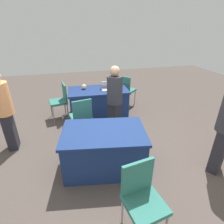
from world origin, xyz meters
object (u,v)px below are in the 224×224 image
at_px(chair_tucked_left, 81,115).
at_px(person_attendee_browsing, 115,98).
at_px(scissors_red, 117,88).
at_px(person_presenter, 4,109).
at_px(chair_near_front, 61,99).
at_px(chair_aisle, 126,89).
at_px(chair_tucked_right, 142,196).
at_px(laptop_silver, 107,88).
at_px(table_foreground, 99,102).
at_px(table_mid_right, 104,149).
at_px(yarn_ball, 84,87).

relative_size(chair_tucked_left, person_attendee_browsing, 0.60).
xyz_separation_m(chair_tucked_left, scissors_red, (-1.13, -1.03, 0.20)).
bearing_deg(person_presenter, person_attendee_browsing, -92.29).
height_order(chair_near_front, chair_aisle, chair_aisle).
height_order(chair_near_front, chair_tucked_right, chair_tucked_right).
relative_size(laptop_silver, scissors_red, 1.80).
relative_size(chair_tucked_right, laptop_silver, 2.98).
bearing_deg(scissors_red, chair_near_front, -125.26).
bearing_deg(table_foreground, chair_tucked_right, 88.33).
bearing_deg(laptop_silver, chair_tucked_left, 49.67).
height_order(table_foreground, table_mid_right, same).
bearing_deg(person_attendee_browsing, table_mid_right, -48.30).
height_order(table_foreground, laptop_silver, laptop_silver).
height_order(table_mid_right, laptop_silver, laptop_silver).
height_order(person_presenter, yarn_ball, person_presenter).
bearing_deg(table_mid_right, laptop_silver, -104.67).
relative_size(table_mid_right, person_presenter, 0.94).
height_order(chair_near_front, person_presenter, person_presenter).
relative_size(table_mid_right, chair_near_front, 1.61).
relative_size(table_foreground, chair_aisle, 1.73).
height_order(chair_tucked_right, person_attendee_browsing, person_attendee_browsing).
relative_size(table_foreground, chair_tucked_left, 1.74).
xyz_separation_m(chair_near_front, person_presenter, (1.01, 1.16, 0.36)).
bearing_deg(laptop_silver, person_presenter, 23.77).
bearing_deg(chair_tucked_right, table_foreground, -100.77).
distance_m(chair_tucked_right, yarn_ball, 3.47).
bearing_deg(table_foreground, yarn_ball, -19.26).
distance_m(chair_tucked_right, chair_aisle, 3.88).
relative_size(person_presenter, person_attendee_browsing, 1.02).
xyz_separation_m(chair_tucked_right, yarn_ball, (0.27, -3.45, 0.26)).
distance_m(table_mid_right, chair_aisle, 2.84).
bearing_deg(laptop_silver, person_attendee_browsing, 85.19).
relative_size(chair_tucked_left, chair_tucked_right, 1.00).
height_order(chair_aisle, laptop_silver, chair_aisle).
height_order(table_foreground, person_attendee_browsing, person_attendee_browsing).
xyz_separation_m(table_foreground, scissors_red, (-0.54, 0.03, 0.38)).
height_order(chair_tucked_right, laptop_silver, chair_tucked_right).
height_order(table_foreground, yarn_ball, yarn_ball).
relative_size(table_foreground, person_attendee_browsing, 1.04).
relative_size(person_attendee_browsing, scissors_red, 8.92).
distance_m(table_foreground, chair_tucked_left, 1.22).
distance_m(chair_tucked_left, scissors_red, 1.54).
relative_size(chair_near_front, chair_tucked_left, 1.00).
distance_m(chair_tucked_right, laptop_silver, 3.29).
relative_size(chair_tucked_left, person_presenter, 0.59).
bearing_deg(chair_tucked_right, laptop_silver, -105.06).
distance_m(person_attendee_browsing, yarn_ball, 1.33).
xyz_separation_m(person_presenter, laptop_silver, (-2.28, -1.06, -0.12)).
xyz_separation_m(chair_near_front, chair_tucked_left, (-0.45, 1.12, 0.00)).
height_order(chair_tucked_right, yarn_ball, chair_tucked_right).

